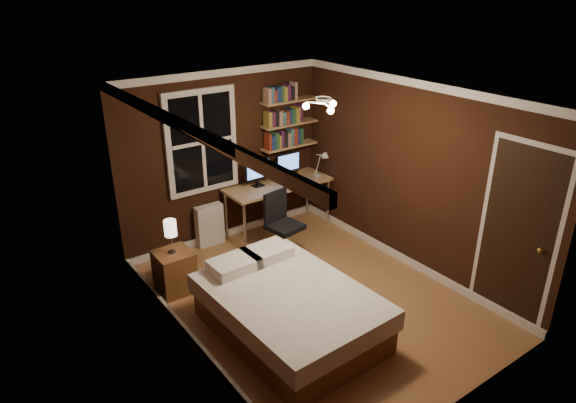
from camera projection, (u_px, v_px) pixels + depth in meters
floor at (313, 298)px, 6.31m from camera, size 4.20×4.20×0.00m
wall_back at (224, 157)px, 7.37m from camera, size 3.20×0.04×2.50m
wall_left at (185, 245)px, 4.95m from camera, size 0.04×4.20×2.50m
wall_right at (411, 176)px, 6.66m from camera, size 0.04×4.20×2.50m
ceiling at (317, 95)px, 5.30m from camera, size 3.20×4.20×0.02m
window at (202, 142)px, 7.03m from camera, size 1.06×0.06×1.46m
door at (517, 237)px, 5.60m from camera, size 0.03×0.82×2.05m
door_knob at (540, 251)px, 5.36m from camera, size 0.06×0.06×0.06m
ceiling_fixture at (323, 107)px, 5.27m from camera, size 0.44×0.44×0.18m
bookshelf_lower at (289, 146)px, 7.86m from camera, size 0.92×0.22×0.03m
books_row_lower at (289, 138)px, 7.80m from camera, size 0.66×0.16×0.23m
bookshelf_middle at (289, 124)px, 7.71m from camera, size 0.92×0.22×0.03m
books_row_middle at (289, 115)px, 7.66m from camera, size 0.60×0.16×0.23m
bookshelf_upper at (290, 101)px, 7.57m from camera, size 0.92×0.22×0.03m
books_row_upper at (290, 92)px, 7.52m from camera, size 0.54×0.16×0.23m
bed at (288, 310)px, 5.61m from camera, size 1.48×2.02×0.67m
nightstand at (175, 271)px, 6.37m from camera, size 0.43×0.43×0.54m
bedside_lamp at (171, 237)px, 6.17m from camera, size 0.15×0.15×0.44m
radiator at (210, 225)px, 7.47m from camera, size 0.41×0.14×0.62m
desk at (278, 187)px, 7.72m from camera, size 1.65×0.62×0.78m
monitor_left at (258, 173)px, 7.51m from camera, size 0.42×0.12×0.41m
monitor_right at (288, 166)px, 7.80m from camera, size 0.42×0.12×0.41m
desk_lamp at (321, 163)px, 7.85m from camera, size 0.14×0.32×0.44m
office_chair at (283, 233)px, 7.14m from camera, size 0.52×0.52×0.94m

